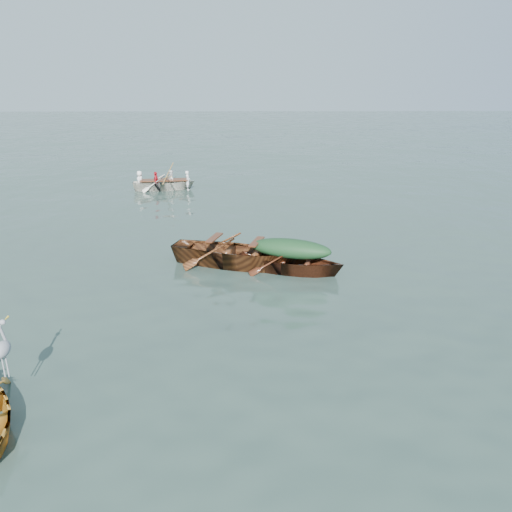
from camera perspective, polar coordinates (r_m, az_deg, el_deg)
The scene contains 9 objects.
ground at distance 10.69m, azimuth -3.99°, elevation -7.91°, with size 140.00×140.00×0.00m, color #30443C.
green_tarp_boat at distance 13.50m, azimuth 3.91°, elevation -1.83°, with size 1.24×3.98×0.90m, color #502312.
open_wooden_boat at distance 13.90m, azimuth -2.35°, elevation -1.14°, with size 1.58×5.07×1.23m, color brown.
rowed_boat at distance 23.84m, azimuth -10.42°, elevation 7.45°, with size 1.19×3.98×0.93m, color beige.
green_tarp_cover at distance 13.25m, azimuth 3.98°, elevation 1.04°, with size 0.68×2.19×0.52m, color #15341A.
thwart_benches at distance 13.69m, azimuth -2.38°, elevation 1.34°, with size 0.95×2.53×0.04m, color #472010, non-canonical shape.
heron at distance 8.65m, azimuth -26.87°, elevation -10.42°, with size 0.28×0.40×0.92m, color #95989D, non-canonical shape.
rowers at distance 23.68m, azimuth -10.55°, elevation 9.44°, with size 1.07×2.78×0.76m, color white.
oars at distance 23.74m, azimuth -10.50°, elevation 8.61°, with size 2.60×0.60×0.06m, color olive, non-canonical shape.
Camera 1 is at (0.57, -9.45, 4.96)m, focal length 35.00 mm.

